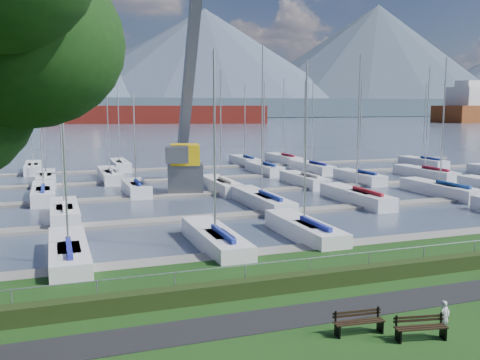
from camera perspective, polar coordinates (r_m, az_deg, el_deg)
name	(u,v)px	position (r m, az deg, el deg)	size (l,w,h in m)	color
path	(367,306)	(22.06, 13.42, -12.93)	(160.00, 2.00, 0.04)	black
water	(75,121)	(280.57, -17.19, 5.98)	(800.00, 540.00, 0.20)	#475368
hedge	(334,277)	(24.03, 10.04, -10.20)	(80.00, 0.70, 0.70)	black
fence	(330,256)	(24.12, 9.62, -8.01)	(0.04, 0.04, 80.00)	#989AA0
foothill	(70,108)	(350.41, -17.71, 7.34)	(900.00, 80.00, 12.00)	#455866
mountains	(74,52)	(427.03, -17.28, 12.89)	(1190.00, 360.00, 115.00)	#475968
docks	(188,195)	(48.27, -5.54, -1.60)	(90.00, 41.60, 0.25)	gray
bench_left	(359,322)	(19.40, 12.53, -14.58)	(1.83, 0.58, 0.85)	black
bench_right	(420,328)	(19.50, 18.69, -14.70)	(1.85, 0.75, 0.85)	black
person	(445,313)	(20.63, 21.01, -13.07)	(0.42, 0.28, 1.15)	silver
crane	(186,132)	(50.68, -5.76, 5.17)	(4.92, 13.41, 22.35)	#575A5F
cargo_ship_mid	(147,115)	(243.49, -9.89, 6.90)	(98.39, 44.87, 21.50)	maroon
sailboat_fleet	(153,131)	(50.30, -9.25, 5.16)	(74.72, 49.79, 12.86)	navy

